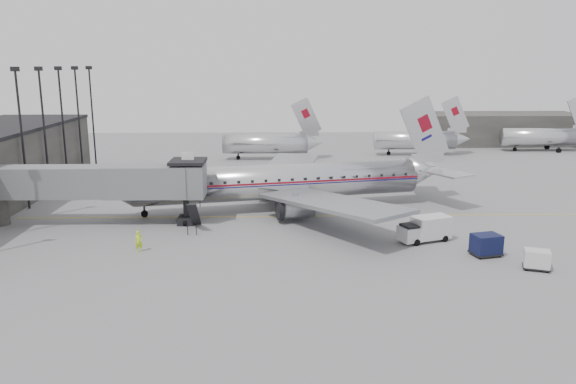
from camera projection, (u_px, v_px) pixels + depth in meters
name	position (u px, v px, depth m)	size (l,w,h in m)	color
ground	(280.00, 233.00, 52.64)	(160.00, 160.00, 0.00)	slate
hangar	(502.00, 129.00, 111.59)	(30.00, 12.00, 6.00)	#33312F
apron_line	(308.00, 216.00, 58.56)	(0.15, 60.00, 0.01)	gold
jet_bridge	(110.00, 183.00, 54.87)	(21.00, 6.20, 7.10)	slate
floodlight_masts	(33.00, 129.00, 62.76)	(0.90, 42.25, 15.25)	black
distant_aircraft_near	(266.00, 143.00, 92.92)	(16.39, 3.20, 10.26)	silver
distant_aircraft_mid	(416.00, 139.00, 97.48)	(16.39, 3.20, 10.26)	silver
distant_aircraft_far	(542.00, 136.00, 101.98)	(16.39, 3.20, 10.26)	silver
airliner	(286.00, 181.00, 60.91)	(38.03, 34.89, 12.17)	silver
service_van	(425.00, 229.00, 50.02)	(5.07, 3.37, 2.23)	silver
baggage_cart_navy	(486.00, 244.00, 46.28)	(2.66, 2.25, 1.81)	#0C1033
baggage_cart_white	(537.00, 259.00, 43.21)	(2.33, 2.06, 1.53)	#BEBEC0
ramp_worker	(139.00, 241.00, 47.27)	(0.66, 0.44, 1.82)	#C7F31C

